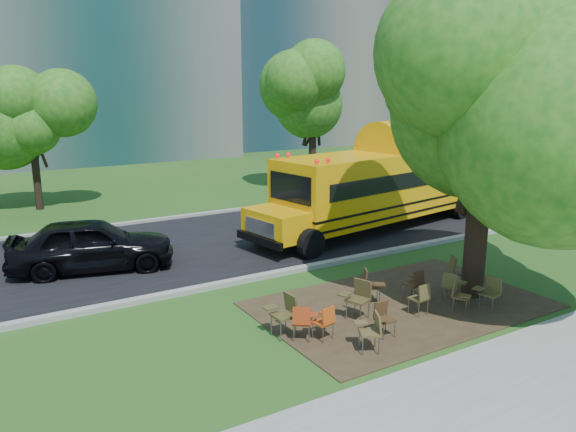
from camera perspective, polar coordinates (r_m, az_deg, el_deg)
ground at (r=14.07m, az=6.92°, el=-9.13°), size 160.00×160.00×0.00m
sidewalk at (r=10.99m, az=23.91°, el=-16.87°), size 60.00×4.00×0.04m
dirt_patch at (r=14.32m, az=11.37°, el=-8.83°), size 7.00×4.50×0.03m
asphalt_road at (r=19.73m, az=-5.68°, el=-2.46°), size 80.00×8.00×0.04m
kerb_near at (r=16.35m, az=0.42°, el=-5.54°), size 80.00×0.25×0.14m
kerb_far at (r=23.37m, az=-10.04°, el=0.01°), size 80.00×0.25×0.14m
building_right at (r=58.35m, az=2.64°, el=20.25°), size 30.00×16.00×25.00m
bg_tree_2 at (r=26.39m, az=-24.74°, el=9.60°), size 4.80×4.80×6.62m
bg_tree_3 at (r=29.06m, az=2.56°, el=12.61°), size 5.60×5.60×7.84m
bg_tree_4 at (r=33.47m, az=15.23°, el=11.07°), size 5.00×5.00×6.85m
main_tree at (r=14.47m, az=19.62°, el=11.80°), size 7.20×7.20×8.77m
school_bus at (r=21.88m, az=10.66°, el=3.37°), size 12.06×4.35×2.89m
chair_0 at (r=12.09m, az=3.81°, el=-10.42°), size 0.53×0.55×0.78m
chair_1 at (r=12.02m, az=1.54°, el=-10.43°), size 0.70×0.55×0.81m
chair_2 at (r=11.69m, az=8.51°, el=-11.18°), size 0.55×0.70×0.85m
chair_3 at (r=12.40m, az=9.63°, el=-9.97°), size 0.51×0.46×0.78m
chair_4 at (r=13.65m, az=13.36°, el=-7.88°), size 0.53×0.51×0.80m
chair_5 at (r=14.07m, az=17.04°, el=-7.53°), size 0.53×0.63×0.78m
chair_6 at (r=14.43m, az=19.84°, el=-7.07°), size 0.59×0.57×0.84m
chair_7 at (r=14.60m, az=16.31°, el=-6.67°), size 0.64×0.54×0.80m
chair_8 at (r=12.24m, az=-0.34°, el=-9.56°), size 0.58×0.62×0.95m
chair_9 at (r=13.18m, az=7.14°, el=-8.00°), size 0.72×0.64×0.94m
chair_10 at (r=14.13m, az=8.33°, el=-6.71°), size 0.58×0.74×0.88m
chair_11 at (r=14.53m, az=12.81°, el=-6.48°), size 0.55×0.54×0.83m
chair_12 at (r=15.54m, az=16.86°, el=-5.21°), size 0.61×0.77×0.92m
black_car at (r=17.30m, az=-19.30°, el=-2.76°), size 4.94×2.93×1.57m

